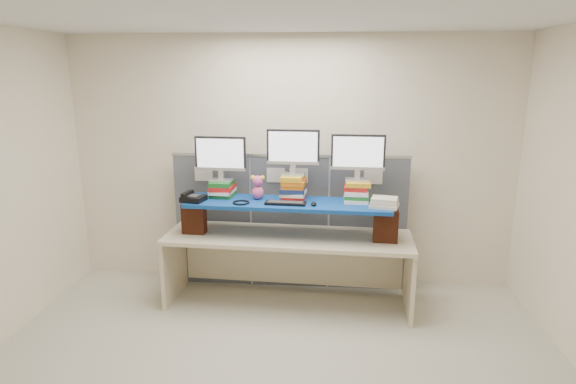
# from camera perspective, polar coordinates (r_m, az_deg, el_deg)

# --- Properties ---
(room) EXTENTS (5.00, 4.00, 2.80)m
(room) POSITION_cam_1_polar(r_m,az_deg,el_deg) (3.51, -2.11, -2.43)
(room) COLOR #F7E7CB
(room) RESTS_ON ground
(cubicle_partition) EXTENTS (2.60, 0.06, 1.53)m
(cubicle_partition) POSITION_cam_1_polar(r_m,az_deg,el_deg) (5.39, 0.20, -3.47)
(cubicle_partition) COLOR #4B5059
(cubicle_partition) RESTS_ON ground
(desk) EXTENTS (2.55, 0.86, 0.77)m
(desk) POSITION_cam_1_polar(r_m,az_deg,el_deg) (5.00, 0.00, -6.83)
(desk) COLOR beige
(desk) RESTS_ON ground
(brick_pier_left) EXTENTS (0.24, 0.14, 0.32)m
(brick_pier_left) POSITION_cam_1_polar(r_m,az_deg,el_deg) (5.06, -11.08, -3.05)
(brick_pier_left) COLOR maroon
(brick_pier_left) RESTS_ON desk
(brick_pier_right) EXTENTS (0.24, 0.14, 0.32)m
(brick_pier_right) POSITION_cam_1_polar(r_m,az_deg,el_deg) (4.82, 11.50, -3.96)
(brick_pier_right) COLOR maroon
(brick_pier_right) RESTS_ON desk
(blue_board) EXTENTS (2.08, 0.62, 0.04)m
(blue_board) POSITION_cam_1_polar(r_m,az_deg,el_deg) (4.84, 0.00, -1.36)
(blue_board) COLOR #0C3F98
(blue_board) RESTS_ON brick_pier_left
(book_stack_left) EXTENTS (0.25, 0.31, 0.17)m
(book_stack_left) POSITION_cam_1_polar(r_m,az_deg,el_deg) (5.07, -7.76, 0.41)
(book_stack_left) COLOR #1A6422
(book_stack_left) RESTS_ON blue_board
(book_stack_center) EXTENTS (0.27, 0.31, 0.25)m
(book_stack_center) POSITION_cam_1_polar(r_m,az_deg,el_deg) (4.92, 0.65, 0.60)
(book_stack_center) COLOR red
(book_stack_center) RESTS_ON blue_board
(book_stack_right) EXTENTS (0.27, 0.32, 0.21)m
(book_stack_right) POSITION_cam_1_polar(r_m,az_deg,el_deg) (4.88, 8.12, 0.14)
(book_stack_right) COLOR white
(book_stack_right) RESTS_ON blue_board
(monitor_left) EXTENTS (0.53, 0.16, 0.46)m
(monitor_left) POSITION_cam_1_polar(r_m,az_deg,el_deg) (5.00, -8.00, 4.26)
(monitor_left) COLOR #B2B2B8
(monitor_left) RESTS_ON book_stack_left
(monitor_center) EXTENTS (0.53, 0.16, 0.46)m
(monitor_center) POSITION_cam_1_polar(r_m,az_deg,el_deg) (4.84, 0.61, 5.07)
(monitor_center) COLOR #B2B2B8
(monitor_center) RESTS_ON book_stack_center
(monitor_right) EXTENTS (0.53, 0.16, 0.46)m
(monitor_right) POSITION_cam_1_polar(r_m,az_deg,el_deg) (4.81, 8.30, 4.40)
(monitor_right) COLOR #B2B2B8
(monitor_right) RESTS_ON book_stack_right
(keyboard) EXTENTS (0.41, 0.16, 0.03)m
(keyboard) POSITION_cam_1_polar(r_m,az_deg,el_deg) (4.74, -0.30, -1.31)
(keyboard) COLOR black
(keyboard) RESTS_ON blue_board
(mouse) EXTENTS (0.07, 0.11, 0.03)m
(mouse) POSITION_cam_1_polar(r_m,az_deg,el_deg) (4.70, 3.05, -1.42)
(mouse) COLOR black
(mouse) RESTS_ON blue_board
(desk_phone) EXTENTS (0.25, 0.24, 0.09)m
(desk_phone) POSITION_cam_1_polar(r_m,az_deg,el_deg) (4.94, -11.24, -0.69)
(desk_phone) COLOR black
(desk_phone) RESTS_ON blue_board
(headset) EXTENTS (0.21, 0.21, 0.02)m
(headset) POSITION_cam_1_polar(r_m,az_deg,el_deg) (4.80, -5.58, -1.24)
(headset) COLOR black
(headset) RESTS_ON blue_board
(plush_toy) EXTENTS (0.15, 0.11, 0.25)m
(plush_toy) POSITION_cam_1_polar(r_m,az_deg,el_deg) (4.91, -3.61, 0.59)
(plush_toy) COLOR #E45795
(plush_toy) RESTS_ON blue_board
(binder_stack) EXTENTS (0.30, 0.27, 0.09)m
(binder_stack) POSITION_cam_1_polar(r_m,az_deg,el_deg) (4.72, 11.35, -1.23)
(binder_stack) COLOR beige
(binder_stack) RESTS_ON blue_board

